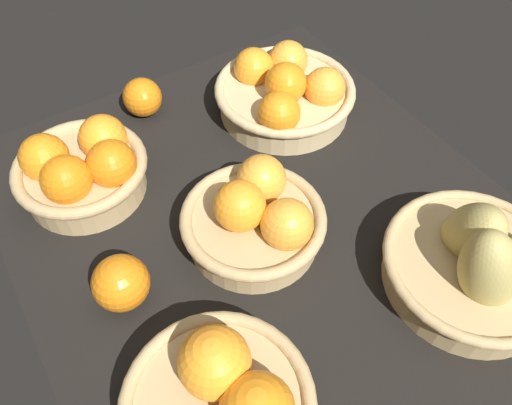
{
  "coord_description": "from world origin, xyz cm",
  "views": [
    {
      "loc": [
        -38.54,
        26.7,
        65.57
      ],
      "look_at": [
        1.96,
        1.12,
        7.0
      ],
      "focal_mm": 35.93,
      "sensor_mm": 36.0,
      "label": 1
    }
  ],
  "objects": [
    {
      "name": "market_tray",
      "position": [
        0.0,
        0.0,
        1.5
      ],
      "size": [
        84.0,
        72.0,
        3.0
      ],
      "primitive_type": "cube",
      "color": "black",
      "rests_on": "ground"
    },
    {
      "name": "basket_center",
      "position": [
        -0.74,
        2.81,
        7.41
      ],
      "size": [
        21.07,
        21.07,
        11.5
      ],
      "color": "tan",
      "rests_on": "market_tray"
    },
    {
      "name": "basket_far_right",
      "position": [
        21.38,
        20.54,
        7.83
      ],
      "size": [
        20.69,
        20.69,
        10.82
      ],
      "color": "tan",
      "rests_on": "market_tray"
    },
    {
      "name": "basket_far_left",
      "position": [
        -20.8,
        19.83,
        7.69
      ],
      "size": [
        21.87,
        21.87,
        12.39
      ],
      "color": "tan",
      "rests_on": "market_tray"
    },
    {
      "name": "basket_near_right",
      "position": [
        20.44,
        -16.68,
        7.42
      ],
      "size": [
        25.14,
        25.14,
        11.57
      ],
      "color": "tan",
      "rests_on": "market_tray"
    },
    {
      "name": "basket_near_left_pears",
      "position": [
        -23.4,
        -18.27,
        7.63
      ],
      "size": [
        24.76,
        24.76,
        15.93
      ],
      "color": "tan",
      "rests_on": "market_tray"
    },
    {
      "name": "loose_orange_front_gap",
      "position": [
        -0.16,
        23.37,
        6.85
      ],
      "size": [
        7.7,
        7.7,
        7.7
      ],
      "primitive_type": "sphere",
      "color": "orange",
      "rests_on": "market_tray"
    },
    {
      "name": "loose_orange_back_gap",
      "position": [
        33.81,
        5.12,
        6.51
      ],
      "size": [
        7.01,
        7.01,
        7.01
      ],
      "primitive_type": "sphere",
      "color": "orange",
      "rests_on": "market_tray"
    }
  ]
}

